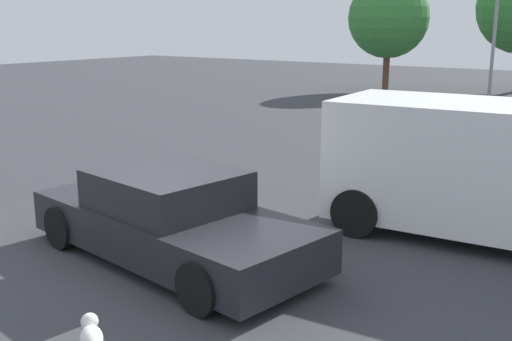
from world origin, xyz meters
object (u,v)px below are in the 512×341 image
(pedestrian, at_px, (400,125))
(van_white, at_px, (505,168))
(sedan_foreground, at_px, (171,219))
(dog, at_px, (91,336))

(pedestrian, bearing_deg, van_white, 129.22)
(sedan_foreground, relative_size, van_white, 0.89)
(sedan_foreground, height_order, pedestrian, pedestrian)
(sedan_foreground, height_order, dog, sedan_foreground)
(sedan_foreground, distance_m, dog, 2.73)
(dog, distance_m, van_white, 6.47)
(sedan_foreground, relative_size, dog, 8.88)
(dog, xyz_separation_m, pedestrian, (-1.02, 10.03, 0.67))
(sedan_foreground, xyz_separation_m, dog, (1.19, -2.43, -0.35))
(van_white, bearing_deg, sedan_foreground, 40.16)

